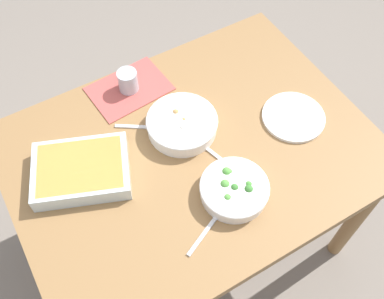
{
  "coord_description": "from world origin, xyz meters",
  "views": [
    {
      "loc": [
        0.41,
        0.7,
        1.97
      ],
      "look_at": [
        0.0,
        0.0,
        0.74
      ],
      "focal_mm": 41.19,
      "sensor_mm": 36.0,
      "label": 1
    }
  ],
  "objects_px": {
    "broccoli_bowl": "(234,189)",
    "side_plate": "(293,117)",
    "drink_cup": "(128,82)",
    "spoon_by_stew": "(147,127)",
    "stew_bowl": "(182,124)",
    "fork_on_table": "(222,160)",
    "spoon_by_broccoli": "(210,225)",
    "baking_dish": "(81,170)"
  },
  "relations": [
    {
      "from": "stew_bowl",
      "to": "drink_cup",
      "type": "distance_m",
      "value": 0.27
    },
    {
      "from": "stew_bowl",
      "to": "broccoli_bowl",
      "type": "xyz_separation_m",
      "value": [
        -0.02,
        0.3,
        -0.0
      ]
    },
    {
      "from": "broccoli_bowl",
      "to": "side_plate",
      "type": "height_order",
      "value": "broccoli_bowl"
    },
    {
      "from": "stew_bowl",
      "to": "drink_cup",
      "type": "xyz_separation_m",
      "value": [
        0.08,
        -0.26,
        0.01
      ]
    },
    {
      "from": "side_plate",
      "to": "spoon_by_stew",
      "type": "bearing_deg",
      "value": -25.46
    },
    {
      "from": "spoon_by_stew",
      "to": "broccoli_bowl",
      "type": "bearing_deg",
      "value": 107.69
    },
    {
      "from": "spoon_by_stew",
      "to": "spoon_by_broccoli",
      "type": "bearing_deg",
      "value": 89.37
    },
    {
      "from": "drink_cup",
      "to": "spoon_by_stew",
      "type": "distance_m",
      "value": 0.2
    },
    {
      "from": "stew_bowl",
      "to": "baking_dish",
      "type": "distance_m",
      "value": 0.37
    },
    {
      "from": "broccoli_bowl",
      "to": "spoon_by_stew",
      "type": "relative_size",
      "value": 1.38
    },
    {
      "from": "side_plate",
      "to": "spoon_by_broccoli",
      "type": "relative_size",
      "value": 1.32
    },
    {
      "from": "broccoli_bowl",
      "to": "spoon_by_stew",
      "type": "xyz_separation_m",
      "value": [
        0.12,
        -0.36,
        -0.02
      ]
    },
    {
      "from": "broccoli_bowl",
      "to": "side_plate",
      "type": "bearing_deg",
      "value": -157.29
    },
    {
      "from": "spoon_by_broccoli",
      "to": "drink_cup",
      "type": "bearing_deg",
      "value": -92.52
    },
    {
      "from": "drink_cup",
      "to": "stew_bowl",
      "type": "bearing_deg",
      "value": 106.82
    },
    {
      "from": "stew_bowl",
      "to": "drink_cup",
      "type": "relative_size",
      "value": 2.87
    },
    {
      "from": "side_plate",
      "to": "fork_on_table",
      "type": "relative_size",
      "value": 1.26
    },
    {
      "from": "broccoli_bowl",
      "to": "spoon_by_stew",
      "type": "height_order",
      "value": "broccoli_bowl"
    },
    {
      "from": "baking_dish",
      "to": "stew_bowl",
      "type": "bearing_deg",
      "value": 179.85
    },
    {
      "from": "baking_dish",
      "to": "spoon_by_broccoli",
      "type": "bearing_deg",
      "value": 126.31
    },
    {
      "from": "broccoli_bowl",
      "to": "spoon_by_broccoli",
      "type": "xyz_separation_m",
      "value": [
        0.12,
        0.06,
        -0.02
      ]
    },
    {
      "from": "side_plate",
      "to": "drink_cup",
      "type": "bearing_deg",
      "value": -43.09
    },
    {
      "from": "baking_dish",
      "to": "fork_on_table",
      "type": "bearing_deg",
      "value": 156.91
    },
    {
      "from": "baking_dish",
      "to": "spoon_by_stew",
      "type": "height_order",
      "value": "baking_dish"
    },
    {
      "from": "stew_bowl",
      "to": "spoon_by_broccoli",
      "type": "height_order",
      "value": "stew_bowl"
    },
    {
      "from": "stew_bowl",
      "to": "spoon_by_broccoli",
      "type": "distance_m",
      "value": 0.37
    },
    {
      "from": "side_plate",
      "to": "spoon_by_broccoli",
      "type": "distance_m",
      "value": 0.51
    },
    {
      "from": "broccoli_bowl",
      "to": "drink_cup",
      "type": "distance_m",
      "value": 0.56
    },
    {
      "from": "spoon_by_stew",
      "to": "drink_cup",
      "type": "bearing_deg",
      "value": -96.65
    },
    {
      "from": "baking_dish",
      "to": "drink_cup",
      "type": "relative_size",
      "value": 4.23
    },
    {
      "from": "baking_dish",
      "to": "fork_on_table",
      "type": "relative_size",
      "value": 2.05
    },
    {
      "from": "spoon_by_stew",
      "to": "spoon_by_broccoli",
      "type": "height_order",
      "value": "same"
    },
    {
      "from": "stew_bowl",
      "to": "side_plate",
      "type": "bearing_deg",
      "value": 156.97
    },
    {
      "from": "spoon_by_stew",
      "to": "fork_on_table",
      "type": "xyz_separation_m",
      "value": [
        -0.15,
        0.24,
        -0.0
      ]
    },
    {
      "from": "drink_cup",
      "to": "spoon_by_broccoli",
      "type": "bearing_deg",
      "value": 87.48
    },
    {
      "from": "spoon_by_stew",
      "to": "fork_on_table",
      "type": "distance_m",
      "value": 0.28
    },
    {
      "from": "stew_bowl",
      "to": "spoon_by_broccoli",
      "type": "relative_size",
      "value": 1.46
    },
    {
      "from": "drink_cup",
      "to": "fork_on_table",
      "type": "xyz_separation_m",
      "value": [
        -0.13,
        0.43,
        -0.04
      ]
    },
    {
      "from": "stew_bowl",
      "to": "fork_on_table",
      "type": "height_order",
      "value": "stew_bowl"
    },
    {
      "from": "baking_dish",
      "to": "side_plate",
      "type": "xyz_separation_m",
      "value": [
        -0.73,
        0.15,
        -0.03
      ]
    },
    {
      "from": "broccoli_bowl",
      "to": "side_plate",
      "type": "xyz_separation_m",
      "value": [
        -0.34,
        -0.14,
        -0.02
      ]
    },
    {
      "from": "drink_cup",
      "to": "spoon_by_stew",
      "type": "relative_size",
      "value": 0.54
    }
  ]
}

